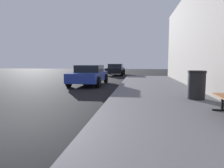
# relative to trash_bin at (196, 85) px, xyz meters

# --- Properties ---
(sidewalk) EXTENTS (4.00, 32.00, 0.15)m
(sidewalk) POSITION_rel_trash_bin_xyz_m (-1.13, -3.92, -0.58)
(sidewalk) COLOR #5B5B60
(sidewalk) RESTS_ON ground_plane
(trash_bin) EXTENTS (0.63, 0.63, 1.01)m
(trash_bin) POSITION_rel_trash_bin_xyz_m (0.00, 0.00, 0.00)
(trash_bin) COLOR black
(trash_bin) RESTS_ON sidewalk
(car_blue) EXTENTS (1.99, 4.23, 1.27)m
(car_blue) POSITION_rel_trash_bin_xyz_m (-5.22, 5.22, -0.01)
(car_blue) COLOR #233899
(car_blue) RESTS_ON ground_plane
(car_black) EXTENTS (1.96, 4.54, 1.27)m
(car_black) POSITION_rel_trash_bin_xyz_m (-4.64, 15.10, -0.01)
(car_black) COLOR black
(car_black) RESTS_ON ground_plane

